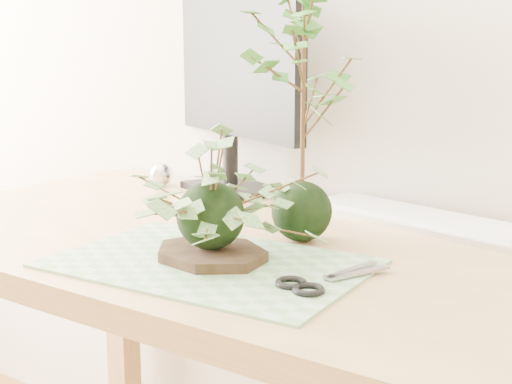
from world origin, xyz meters
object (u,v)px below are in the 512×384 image
maple_kokedama (304,62)px  keyboard (423,219)px  ivy_kokedama (210,184)px  monitor (232,71)px  desk (319,304)px

maple_kokedama → keyboard: size_ratio=0.86×
ivy_kokedama → keyboard: size_ratio=0.69×
monitor → maple_kokedama: bearing=-13.6°
ivy_kokedama → maple_kokedama: bearing=73.6°
maple_kokedama → monitor: bearing=141.8°
maple_kokedama → monitor: (-0.33, 0.26, -0.03)m
desk → keyboard: size_ratio=3.36×
maple_kokedama → monitor: monitor is taller
keyboard → monitor: 0.52m
monitor → ivy_kokedama: bearing=-32.3°
ivy_kokedama → monitor: bearing=123.1°
desk → ivy_kokedama: bearing=-125.6°
maple_kokedama → monitor: 0.43m
maple_kokedama → keyboard: 0.37m
ivy_kokedama → desk: bearing=54.4°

